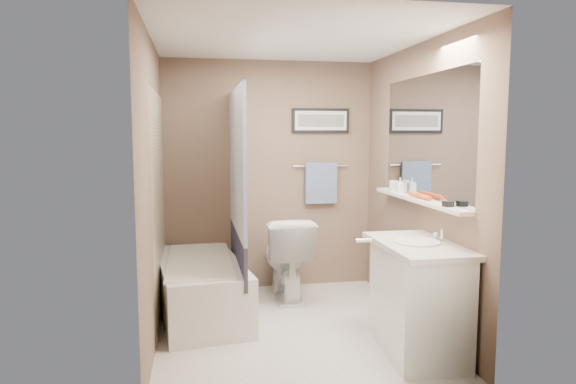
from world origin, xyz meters
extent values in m
plane|color=beige|center=(0.00, 0.00, 0.00)|extent=(2.50, 2.50, 0.00)
cube|color=white|center=(0.00, 0.00, 2.38)|extent=(2.20, 2.50, 0.04)
cube|color=brown|center=(0.00, 1.23, 1.20)|extent=(2.20, 0.04, 2.40)
cube|color=brown|center=(0.00, -1.23, 1.20)|extent=(2.20, 0.04, 2.40)
cube|color=brown|center=(-1.08, 0.00, 1.20)|extent=(0.04, 2.50, 2.40)
cube|color=brown|center=(1.08, 0.00, 1.20)|extent=(0.04, 2.50, 2.40)
cube|color=#C1B192|center=(-1.09, 0.50, 1.00)|extent=(0.02, 1.55, 2.00)
cylinder|color=silver|center=(-0.40, 0.50, 2.05)|extent=(0.02, 1.55, 0.02)
cube|color=silver|center=(-0.40, 0.50, 1.40)|extent=(0.03, 1.45, 1.28)
cube|color=#262747|center=(-0.40, 0.50, 0.58)|extent=(0.03, 1.45, 0.36)
cube|color=silver|center=(1.09, -0.15, 1.62)|extent=(0.02, 1.60, 1.00)
cube|color=silver|center=(1.04, -0.15, 1.10)|extent=(0.12, 1.60, 0.03)
cylinder|color=silver|center=(0.55, 1.22, 1.30)|extent=(0.60, 0.02, 0.02)
cube|color=#86A4C3|center=(0.55, 1.20, 1.12)|extent=(0.34, 0.05, 0.44)
cube|color=black|center=(0.55, 1.23, 1.78)|extent=(0.62, 0.02, 0.26)
cube|color=white|center=(0.55, 1.22, 1.78)|extent=(0.56, 0.00, 0.20)
cube|color=#595959|center=(0.55, 1.22, 1.78)|extent=(0.50, 0.00, 0.13)
cube|color=silver|center=(0.55, -1.24, 1.00)|extent=(0.80, 0.02, 2.00)
cylinder|color=silver|center=(0.22, -1.19, 1.00)|extent=(0.10, 0.02, 0.02)
cube|color=silver|center=(-0.75, 0.49, 0.25)|extent=(0.90, 1.58, 0.50)
cube|color=silver|center=(-0.75, 0.49, 0.50)|extent=(0.56, 1.36, 0.02)
imported|color=white|center=(0.11, 0.85, 0.41)|extent=(0.47, 0.81, 0.83)
cube|color=silver|center=(0.85, -0.61, 0.40)|extent=(0.57, 0.94, 0.80)
cube|color=beige|center=(0.84, -0.61, 0.82)|extent=(0.54, 0.96, 0.04)
cylinder|color=silver|center=(0.83, -0.61, 0.85)|extent=(0.34, 0.34, 0.01)
cylinder|color=silver|center=(1.03, -0.61, 0.89)|extent=(0.02, 0.02, 0.10)
sphere|color=silver|center=(1.03, -0.51, 0.87)|extent=(0.05, 0.05, 0.05)
cylinder|color=black|center=(1.04, -0.68, 1.14)|extent=(0.09, 0.09, 0.04)
cylinder|color=#C9461C|center=(1.04, -0.27, 1.14)|extent=(0.04, 0.22, 0.04)
cylinder|color=#BE461A|center=(1.04, -0.11, 1.14)|extent=(0.06, 0.22, 0.04)
cube|color=pink|center=(1.04, 0.02, 1.12)|extent=(0.05, 0.16, 0.01)
cylinder|color=silver|center=(1.04, 0.37, 1.17)|extent=(0.08, 0.08, 0.10)
imported|color=#999999|center=(1.04, 0.22, 1.18)|extent=(0.07, 0.07, 0.14)
camera|label=1|loc=(-0.78, -4.11, 1.64)|focal=32.00mm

